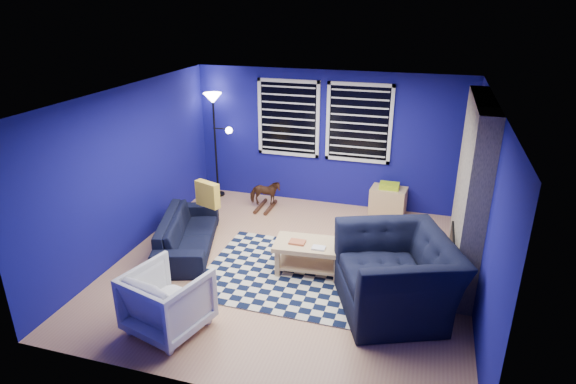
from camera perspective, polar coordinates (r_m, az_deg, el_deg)
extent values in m
plane|color=tan|center=(7.14, 0.19, -8.80)|extent=(5.00, 5.00, 0.00)
plane|color=white|center=(6.24, 0.22, 11.33)|extent=(5.00, 5.00, 0.00)
plane|color=navy|center=(8.89, 4.78, 6.23)|extent=(5.00, 0.00, 5.00)
plane|color=navy|center=(7.63, -18.14, 2.51)|extent=(0.00, 5.00, 5.00)
plane|color=navy|center=(6.40, 22.22, -1.80)|extent=(0.00, 5.00, 5.00)
cube|color=gray|center=(6.85, 20.85, -0.06)|extent=(0.26, 2.00, 2.50)
cube|color=black|center=(7.20, 18.77, -6.59)|extent=(0.04, 0.70, 0.60)
cube|color=gray|center=(7.34, 17.46, -8.62)|extent=(0.50, 1.20, 0.08)
cube|color=black|center=(8.96, 0.08, 8.75)|extent=(1.05, 0.02, 1.30)
cube|color=white|center=(8.82, 0.06, 13.04)|extent=(1.17, 0.05, 0.06)
cube|color=white|center=(9.13, 0.06, 4.58)|extent=(1.17, 0.05, 0.06)
cube|color=black|center=(8.69, 8.41, 8.09)|extent=(1.05, 0.02, 1.30)
cube|color=white|center=(8.54, 8.65, 12.51)|extent=(1.17, 0.05, 0.06)
cube|color=white|center=(8.87, 8.15, 3.81)|extent=(1.17, 0.05, 0.06)
cube|color=black|center=(8.23, 21.02, 4.62)|extent=(0.06, 1.00, 0.58)
cube|color=black|center=(8.23, 20.78, 4.64)|extent=(0.01, 0.92, 0.50)
cube|color=black|center=(6.95, 0.68, -9.65)|extent=(2.53, 2.03, 0.02)
imported|color=black|center=(7.64, -11.79, -4.73)|extent=(2.03, 1.29, 0.55)
imported|color=black|center=(6.18, 12.67, -9.51)|extent=(1.86, 1.76, 0.96)
imported|color=gray|center=(5.91, -14.05, -12.37)|extent=(1.02, 1.04, 0.77)
imported|color=#452B16|center=(8.89, -2.72, -0.12)|extent=(0.40, 0.62, 0.48)
cube|color=#DDB57C|center=(6.80, 2.55, -6.28)|extent=(1.02, 0.64, 0.07)
cube|color=#DDB57C|center=(6.95, 2.51, -8.49)|extent=(0.93, 0.55, 0.03)
cube|color=#B65934|center=(6.77, 1.10, -5.95)|extent=(0.23, 0.18, 0.03)
cube|color=silver|center=(6.64, 3.65, -6.63)|extent=(0.19, 0.14, 0.03)
cube|color=#DDB57C|center=(6.83, -1.32, -8.33)|extent=(0.07, 0.07, 0.39)
cube|color=#DDB57C|center=(6.66, 5.55, -9.32)|extent=(0.07, 0.07, 0.39)
cube|color=#DDB57C|center=(7.19, -0.26, -6.66)|extent=(0.07, 0.07, 0.39)
cube|color=#DDB57C|center=(7.03, 6.25, -7.54)|extent=(0.07, 0.07, 0.39)
cube|color=#DDB57C|center=(8.83, 11.76, -1.12)|extent=(0.65, 0.47, 0.51)
cube|color=black|center=(8.83, 11.76, -1.12)|extent=(0.57, 0.42, 0.41)
cube|color=#AFD318|center=(8.72, 11.92, 0.71)|extent=(0.36, 0.29, 0.09)
cylinder|color=black|center=(9.72, -8.26, -0.23)|extent=(0.25, 0.25, 0.03)
cylinder|color=black|center=(9.40, -8.57, 5.08)|extent=(0.04, 0.04, 1.89)
cone|color=white|center=(9.17, -8.92, 10.92)|extent=(0.34, 0.34, 0.19)
sphere|color=white|center=(9.12, -7.02, 7.26)|extent=(0.13, 0.13, 0.13)
cube|color=gold|center=(7.75, -9.52, -0.26)|extent=(0.45, 0.27, 0.41)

